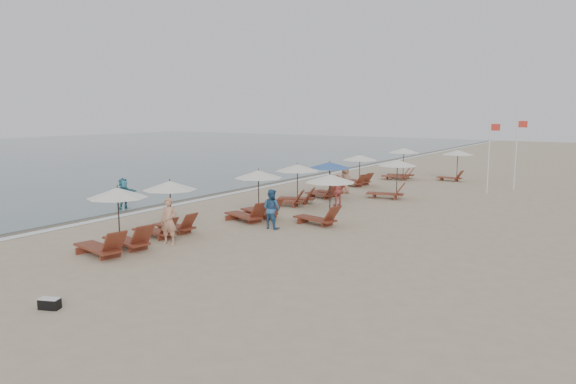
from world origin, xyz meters
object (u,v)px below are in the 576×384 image
Objects in this scene: lounger_station_1 at (166,209)px; beachgoer_near at (169,221)px; inland_station_0 at (323,195)px; lounger_station_5 at (357,169)px; lounger_station_0 at (113,225)px; beachgoer_mid_a at (271,209)px; inland_station_1 at (392,176)px; lounger_station_2 at (254,197)px; lounger_station_6 at (400,164)px; beachgoer_far_a at (338,191)px; beachgoer_far_b at (345,180)px; duffel_bag at (50,303)px; lounger_station_3 at (294,184)px; waterline_walker at (124,194)px; inland_station_2 at (455,160)px; flag_pole_near at (490,153)px; lounger_station_4 at (327,177)px.

lounger_station_1 is 1.42× the size of beachgoer_near.
lounger_station_5 is at bearing 109.51° from inland_station_0.
lounger_station_0 reaches higher than beachgoer_mid_a.
beachgoer_near is (-2.83, -14.52, -0.43)m from inland_station_1.
lounger_station_6 is at bearing 89.70° from lounger_station_2.
lounger_station_1 is 4.53m from lounger_station_2.
inland_station_1 reaches higher than beachgoer_far_a.
lounger_station_1 is at bearing -172.41° from beachgoer_far_b.
duffel_bag is at bearing -81.89° from lounger_station_5.
beachgoer_far_b is at bearing 86.15° from lounger_station_1.
lounger_station_0 reaches higher than lounger_station_5.
waterline_walker is (-6.46, -5.89, -0.32)m from lounger_station_3.
inland_station_0 is 0.98× the size of inland_station_1.
inland_station_0 and inland_station_2 have the same top height.
inland_station_1 is 4.21m from beachgoer_far_a.
beachgoer_mid_a is 1.01× the size of beachgoer_far_b.
beachgoer_mid_a reaches higher than beachgoer_far_a.
beachgoer_mid_a is 16.12m from flag_pole_near.
beachgoer_mid_a is 1.01× the size of beachgoer_far_a.
flag_pole_near is at bearing -107.09° from beachgoer_mid_a.
lounger_station_3 is 0.97× the size of inland_station_0.
lounger_station_4 reaches higher than beachgoer_mid_a.
lounger_station_1 reaches higher than beachgoer_mid_a.
inland_station_0 is (3.83, 8.12, 0.33)m from lounger_station_0.
lounger_station_3 is 3.21m from lounger_station_4.
lounger_station_4 is at bearing 92.77° from lounger_station_2.
inland_station_0 is 2.42m from beachgoer_mid_a.
lounger_station_6 is 1.58× the size of beachgoer_far_a.
lounger_station_5 is (-0.04, 17.28, 0.04)m from lounger_station_1.
beachgoer_mid_a is at bearing -96.73° from inland_station_1.
inland_station_1 is at bearing -42.96° from lounger_station_5.
lounger_station_4 reaches higher than beachgoer_near.
lounger_station_2 reaches higher than beachgoer_near.
beachgoer_mid_a is (2.77, 3.36, -0.24)m from lounger_station_1.
lounger_station_4 reaches higher than beachgoer_far_b.
inland_station_0 is 13.85m from flag_pole_near.
lounger_station_3 is 13.40m from lounger_station_6.
inland_station_0 is 6.95m from beachgoer_near.
lounger_station_4 is at bearing -73.65° from beachgoer_mid_a.
lounger_station_2 is 3.31m from inland_station_0.
inland_station_0 reaches higher than beachgoer_far_b.
beachgoer_near is at bearing 71.94° from beachgoer_mid_a.
beachgoer_mid_a is at bearing -78.59° from lounger_station_5.
duffel_bag is (-1.26, -30.70, -1.35)m from inland_station_2.
inland_station_0 is at bearing -61.90° from lounger_station_4.
flag_pole_near is (14.16, 15.67, 1.64)m from waterline_walker.
inland_station_2 reaches higher than lounger_station_4.
lounger_station_2 is 1.04× the size of lounger_station_6.
inland_station_0 reaches higher than lounger_station_4.
inland_station_1 reaches higher than beachgoer_mid_a.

